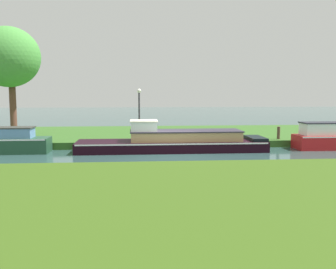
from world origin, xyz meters
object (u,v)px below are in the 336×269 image
willow_tree_left (8,58)px  lamp_post (139,108)px  red_cruiser (332,137)px  mooring_post_near (279,133)px  black_barge (175,141)px

willow_tree_left → lamp_post: 9.41m
red_cruiser → willow_tree_left: (-19.17, 5.07, 4.72)m
willow_tree_left → mooring_post_near: willow_tree_left is taller
lamp_post → mooring_post_near: 8.42m
mooring_post_near → willow_tree_left: bearing=167.7°
red_cruiser → mooring_post_near: red_cruiser is taller
black_barge → mooring_post_near: 6.53m
black_barge → mooring_post_near: black_barge is taller
mooring_post_near → lamp_post: bearing=176.1°
lamp_post → mooring_post_near: size_ratio=4.01×
lamp_post → mooring_post_near: (8.27, -0.57, -1.50)m
red_cruiser → black_barge: bearing=180.0°
mooring_post_near → black_barge: bearing=-167.2°
black_barge → mooring_post_near: size_ratio=13.72×
red_cruiser → willow_tree_left: size_ratio=0.60×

